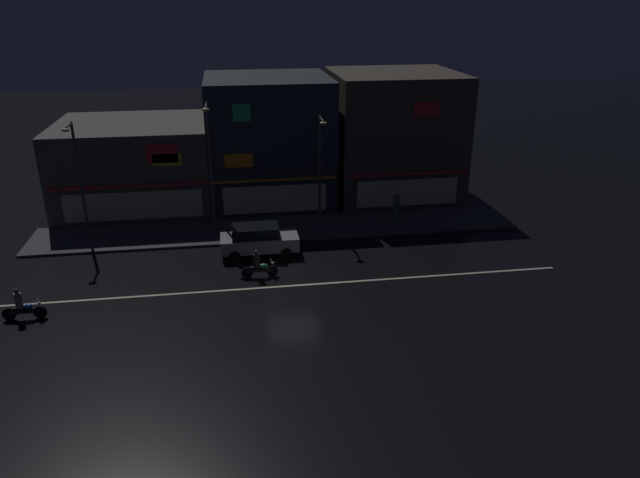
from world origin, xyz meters
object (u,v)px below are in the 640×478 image
parked_car_near_kerb (258,239)px  motorcycle_lead (22,307)px  motorcycle_following (259,266)px  traffic_cone (284,242)px  streetlamp_mid (210,159)px  pedestrian_on_sidewalk (397,208)px  streetlamp_west (78,172)px  streetlamp_east (320,162)px

parked_car_near_kerb → motorcycle_lead: size_ratio=2.26×
parked_car_near_kerb → motorcycle_following: 3.02m
parked_car_near_kerb → traffic_cone: (1.47, 0.74, -0.59)m
streetlamp_mid → motorcycle_following: size_ratio=4.08×
pedestrian_on_sidewalk → parked_car_near_kerb: 9.55m
streetlamp_west → streetlamp_mid: bearing=-0.3°
streetlamp_mid → pedestrian_on_sidewalk: (11.35, 0.05, -3.64)m
motorcycle_lead → motorcycle_following: same height
streetlamp_mid → streetlamp_west: bearing=179.7°
streetlamp_west → pedestrian_on_sidewalk: bearing=0.0°
streetlamp_west → traffic_cone: bearing=-13.4°
motorcycle_lead → pedestrian_on_sidewalk: bearing=-154.1°
traffic_cone → streetlamp_west: bearing=166.6°
streetlamp_east → traffic_cone: size_ratio=12.23×
streetlamp_west → traffic_cone: size_ratio=12.50×
streetlamp_mid → parked_car_near_kerb: 5.67m
parked_car_near_kerb → traffic_cone: bearing=26.8°
streetlamp_east → parked_car_near_kerb: bearing=-136.7°
streetlamp_west → pedestrian_on_sidewalk: 19.02m
streetlamp_east → streetlamp_west: bearing=-178.4°
parked_car_near_kerb → streetlamp_east: bearing=43.3°
pedestrian_on_sidewalk → traffic_cone: (-7.43, -2.72, -0.76)m
motorcycle_following → motorcycle_lead: bearing=-173.5°
streetlamp_west → streetlamp_mid: 7.42m
streetlamp_east → parked_car_near_kerb: (-4.09, -3.85, -3.27)m
motorcycle_following → traffic_cone: motorcycle_following is taller
motorcycle_lead → motorcycle_following: bearing=-164.9°
streetlamp_west → parked_car_near_kerb: size_ratio=1.60×
streetlamp_mid → parked_car_near_kerb: size_ratio=1.80×
pedestrian_on_sidewalk → motorcycle_following: (-9.07, -6.47, -0.40)m
streetlamp_east → motorcycle_lead: (-14.91, -9.54, -3.50)m
streetlamp_mid → motorcycle_following: bearing=-70.5°
motorcycle_following → traffic_cone: size_ratio=3.45×
streetlamp_west → streetlamp_east: size_ratio=1.02×
streetlamp_west → parked_car_near_kerb: bearing=-19.3°
streetlamp_west → pedestrian_on_sidewalk: size_ratio=3.55×
pedestrian_on_sidewalk → motorcycle_following: size_ratio=1.02×
motorcycle_lead → streetlamp_mid: bearing=-131.6°
streetlamp_east → motorcycle_lead: bearing=-147.4°
motorcycle_following → traffic_cone: (1.64, 3.75, -0.36)m
streetlamp_mid → streetlamp_east: (6.54, 0.43, -0.54)m
pedestrian_on_sidewalk → motorcycle_following: bearing=0.4°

